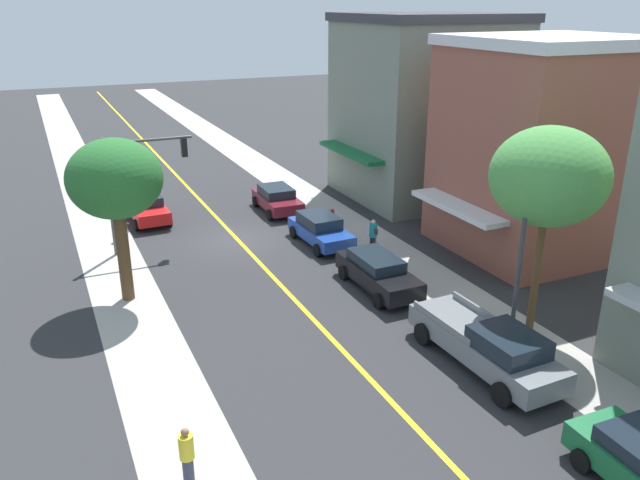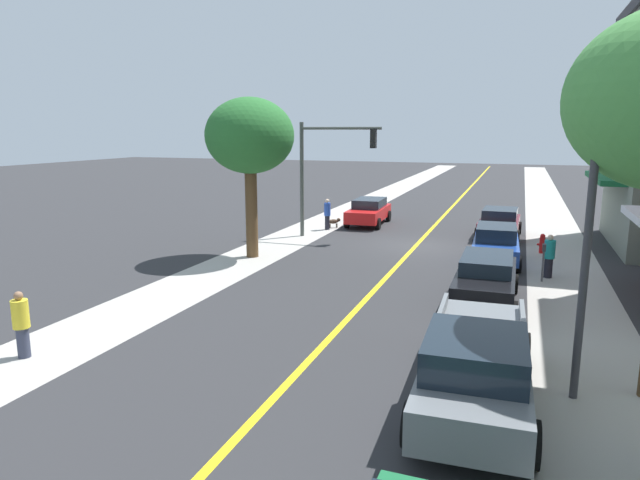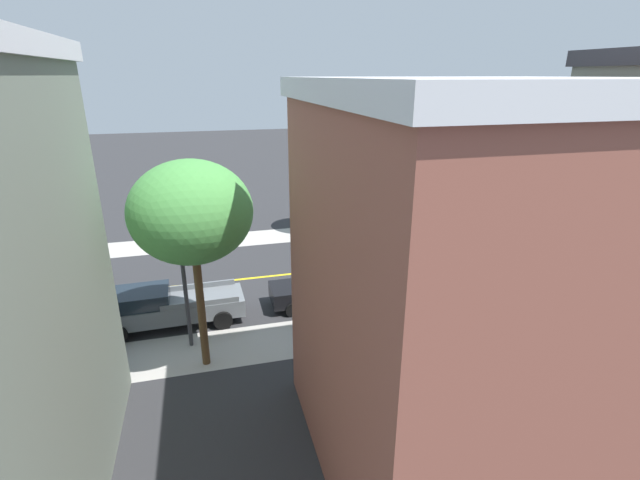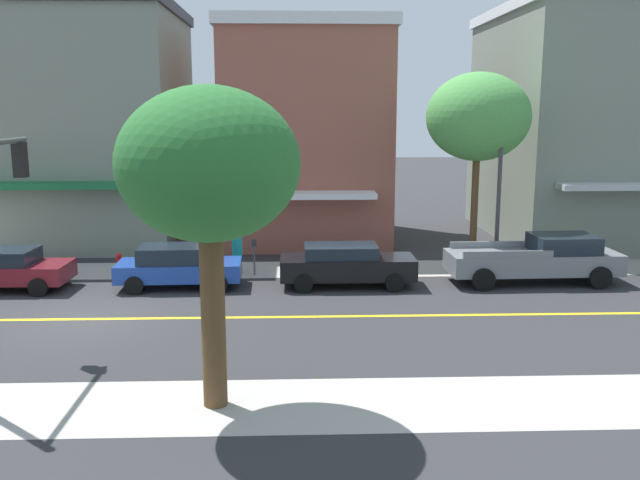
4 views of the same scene
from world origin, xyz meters
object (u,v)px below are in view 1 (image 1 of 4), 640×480
street_lamp (522,240)px  black_sedan_left_curb (378,272)px  grey_pickup_truck (488,345)px  pedestrian_blue_shirt (122,222)px  pedestrian_teal_shirt (373,235)px  traffic_light_mast (136,174)px  maroon_sedan_left_curb (277,199)px  red_sedan_right_curb (146,207)px  blue_sedan_left_curb (320,229)px  fire_hydrant (332,216)px  street_tree_left_near (549,177)px  pedestrian_yellow_shirt (187,454)px  parking_meter (376,238)px  small_dog (124,227)px  street_tree_right_corner (115,180)px

street_lamp → black_sedan_left_curb: (2.12, -6.03, -3.19)m
grey_pickup_truck → pedestrian_blue_shirt: (9.26, -18.00, 0.00)m
pedestrian_teal_shirt → traffic_light_mast: bearing=-109.4°
maroon_sedan_left_curb → black_sedan_left_curb: black_sedan_left_curb is taller
red_sedan_right_curb → blue_sedan_left_curb: bearing=42.7°
pedestrian_teal_shirt → pedestrian_blue_shirt: 13.03m
fire_hydrant → red_sedan_right_curb: 10.50m
blue_sedan_left_curb → grey_pickup_truck: grey_pickup_truck is taller
street_tree_left_near → maroon_sedan_left_curb: (3.56, -17.38, -5.16)m
black_sedan_left_curb → pedestrian_yellow_shirt: size_ratio=2.91×
street_tree_left_near → parking_meter: street_tree_left_near is taller
grey_pickup_truck → pedestrian_teal_shirt: 11.20m
fire_hydrant → black_sedan_left_curb: bearing=77.3°
street_lamp → small_dog: bearing=-58.2°
street_tree_right_corner → street_lamp: street_tree_right_corner is taller
parking_meter → maroon_sedan_left_curb: maroon_sedan_left_curb is taller
fire_hydrant → pedestrian_yellow_shirt: size_ratio=0.53×
pedestrian_blue_shirt → red_sedan_right_curb: bearing=86.5°
grey_pickup_truck → fire_hydrant: bearing=172.2°
pedestrian_teal_shirt → parking_meter: bearing=-13.3°
street_tree_left_near → blue_sedan_left_curb: 13.02m
street_lamp → red_sedan_right_curb: 21.90m
traffic_light_mast → black_sedan_left_curb: bearing=-46.5°
pedestrian_yellow_shirt → street_tree_left_near: bearing=166.8°
parking_meter → pedestrian_teal_shirt: size_ratio=0.85×
street_lamp → street_tree_left_near: bearing=-158.1°
pedestrian_teal_shirt → pedestrian_blue_shirt: bearing=-116.8°
red_sedan_right_curb → grey_pickup_truck: grey_pickup_truck is taller
black_sedan_left_curb → street_lamp: bearing=19.2°
red_sedan_right_curb → pedestrian_teal_shirt: bearing=42.9°
street_tree_right_corner → pedestrian_blue_shirt: bearing=-96.7°
fire_hydrant → traffic_light_mast: traffic_light_mast is taller
red_sedan_right_curb → pedestrian_yellow_shirt: (2.85, 21.66, 0.08)m
traffic_light_mast → pedestrian_teal_shirt: 11.82m
fire_hydrant → pedestrian_blue_shirt: (10.94, -2.46, 0.46)m
traffic_light_mast → pedestrian_teal_shirt: traffic_light_mast is taller
traffic_light_mast → black_sedan_left_curb: (-8.37, 8.82, -3.10)m
street_tree_left_near → street_lamp: size_ratio=1.19×
pedestrian_teal_shirt → pedestrian_yellow_shirt: size_ratio=0.99×
parking_meter → red_sedan_right_curb: (9.11, -10.09, -0.13)m
street_lamp → red_sedan_right_curb: bearing=-64.1°
traffic_light_mast → small_dog: traffic_light_mast is taller
fire_hydrant → traffic_light_mast: bearing=-1.7°
street_tree_left_near → pedestrian_blue_shirt: size_ratio=4.52×
street_tree_right_corner → fire_hydrant: street_tree_right_corner is taller
street_tree_left_near → pedestrian_blue_shirt: street_tree_left_near is taller
pedestrian_teal_shirt → pedestrian_yellow_shirt: (12.19, 12.24, 0.01)m
traffic_light_mast → maroon_sedan_left_curb: (-8.32, -3.09, -3.14)m
blue_sedan_left_curb → black_sedan_left_curb: size_ratio=0.92×
fire_hydrant → street_tree_right_corner: bearing=22.9°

